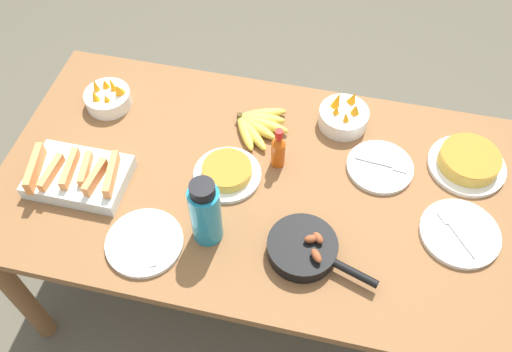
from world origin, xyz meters
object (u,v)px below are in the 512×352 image
at_px(empty_plate_near_front, 145,243).
at_px(empty_plate_far_left, 380,167).
at_px(fruit_bowl_mango, 344,116).
at_px(skillet, 304,249).
at_px(empty_plate_far_right, 460,233).
at_px(frittata_plate_side, 227,173).
at_px(banana_bunch, 257,124).
at_px(hot_sauce_bottle, 278,150).
at_px(fruit_bowl_citrus, 108,97).
at_px(frittata_plate_center, 468,162).
at_px(water_bottle, 205,212).
at_px(melon_tray, 78,176).

xyz_separation_m(empty_plate_near_front, empty_plate_far_left, (0.66, 0.44, 0.00)).
height_order(empty_plate_far_left, fruit_bowl_mango, fruit_bowl_mango).
relative_size(skillet, empty_plate_far_right, 1.38).
xyz_separation_m(skillet, frittata_plate_side, (-0.29, 0.22, -0.01)).
height_order(banana_bunch, hot_sauce_bottle, hot_sauce_bottle).
height_order(skillet, fruit_bowl_citrus, fruit_bowl_citrus).
distance_m(banana_bunch, fruit_bowl_mango, 0.30).
bearing_deg(empty_plate_near_front, frittata_plate_center, 28.57).
xyz_separation_m(banana_bunch, skillet, (0.24, -0.45, 0.01)).
xyz_separation_m(frittata_plate_center, empty_plate_near_front, (-0.94, -0.51, -0.02)).
bearing_deg(frittata_plate_center, empty_plate_near_front, -151.43).
xyz_separation_m(empty_plate_near_front, water_bottle, (0.18, 0.08, 0.11)).
bearing_deg(fruit_bowl_citrus, frittata_plate_center, -0.33).
relative_size(empty_plate_far_right, fruit_bowl_mango, 1.41).
height_order(skillet, empty_plate_far_left, skillet).
distance_m(melon_tray, frittata_plate_side, 0.48).
relative_size(banana_bunch, fruit_bowl_citrus, 1.39).
height_order(melon_tray, fruit_bowl_citrus, fruit_bowl_citrus).
xyz_separation_m(empty_plate_far_right, hot_sauce_bottle, (-0.59, 0.15, 0.06)).
xyz_separation_m(banana_bunch, fruit_bowl_citrus, (-0.55, -0.01, 0.02)).
relative_size(banana_bunch, fruit_bowl_mango, 1.32).
bearing_deg(empty_plate_far_left, skillet, -117.57).
height_order(skillet, empty_plate_far_right, skillet).
relative_size(banana_bunch, hot_sauce_bottle, 1.39).
distance_m(melon_tray, skillet, 0.76).
xyz_separation_m(melon_tray, fruit_bowl_citrus, (-0.04, 0.35, 0.00)).
bearing_deg(frittata_plate_side, frittata_plate_center, 15.79).
height_order(banana_bunch, fruit_bowl_citrus, fruit_bowl_citrus).
xyz_separation_m(melon_tray, water_bottle, (0.46, -0.09, 0.09)).
relative_size(frittata_plate_center, fruit_bowl_mango, 1.48).
height_order(frittata_plate_center, empty_plate_far_right, frittata_plate_center).
height_order(frittata_plate_side, fruit_bowl_citrus, fruit_bowl_citrus).
height_order(melon_tray, frittata_plate_center, melon_tray).
bearing_deg(banana_bunch, hot_sauce_bottle, -53.52).
bearing_deg(water_bottle, empty_plate_far_right, 12.53).
relative_size(water_bottle, hot_sauce_bottle, 1.55).
relative_size(empty_plate_near_front, fruit_bowl_mango, 1.36).
relative_size(skillet, water_bottle, 1.32).
relative_size(empty_plate_far_right, hot_sauce_bottle, 1.48).
distance_m(banana_bunch, empty_plate_far_right, 0.75).
distance_m(frittata_plate_center, empty_plate_far_left, 0.29).
xyz_separation_m(melon_tray, empty_plate_near_front, (0.28, -0.17, -0.03)).
bearing_deg(frittata_plate_center, fruit_bowl_citrus, 179.67).
bearing_deg(empty_plate_far_right, hot_sauce_bottle, 166.03).
distance_m(melon_tray, fruit_bowl_mango, 0.91).
xyz_separation_m(melon_tray, hot_sauce_bottle, (0.61, 0.22, 0.04)).
xyz_separation_m(banana_bunch, melon_tray, (-0.51, -0.36, 0.01)).
height_order(fruit_bowl_mango, hot_sauce_bottle, hot_sauce_bottle).
relative_size(empty_plate_near_front, fruit_bowl_citrus, 1.43).
bearing_deg(water_bottle, empty_plate_near_front, -156.37).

